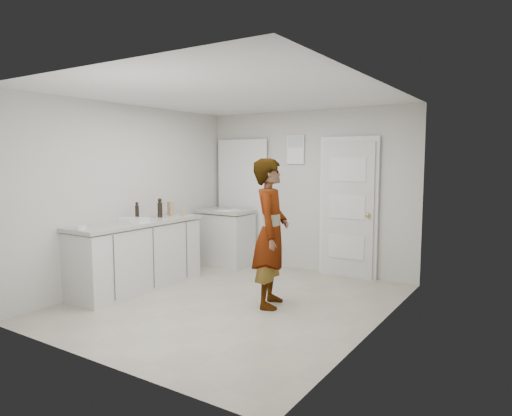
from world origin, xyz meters
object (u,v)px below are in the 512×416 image
Objects in this scene: spice_jar at (184,213)px; baking_dish at (134,220)px; oil_cruet_b at (137,211)px; oil_cruet_a at (160,208)px; person at (271,233)px; egg_bowl at (81,228)px; cake_mix_box at (170,209)px.

spice_jar reaches higher than baking_dish.
baking_dish is (0.21, -0.25, -0.09)m from oil_cruet_b.
person is at bearing -2.84° from oil_cruet_a.
egg_bowl is (-0.04, -0.77, -0.00)m from baking_dish.
spice_jar is at bearing 55.37° from person.
baking_dish is (0.09, -0.57, -0.10)m from oil_cruet_a.
egg_bowl is (0.05, -1.34, -0.11)m from oil_cruet_a.
oil_cruet_b is (-0.27, -0.65, 0.07)m from spice_jar.
cake_mix_box is 0.84m from baking_dish.
person is 19.74× the size of spice_jar.
spice_jar is 0.72× the size of egg_bowl.
oil_cruet_a reaches higher than egg_bowl.
person is 14.13× the size of egg_bowl.
oil_cruet_a reaches higher than spice_jar.
oil_cruet_a is at bearing 66.18° from person.
oil_cruet_b reaches higher than spice_jar.
person is at bearing -13.65° from spice_jar.
baking_dish is (0.13, -0.83, -0.07)m from cake_mix_box.
spice_jar is (0.19, 0.07, -0.06)m from cake_mix_box.
baking_dish is at bearing -57.81° from cake_mix_box.
oil_cruet_a is 1.15× the size of oil_cruet_b.
oil_cruet_b is at bearing 99.23° from egg_bowl.
cake_mix_box is at bearing 99.19° from baking_dish.
spice_jar is 0.90m from baking_dish.
oil_cruet_b is at bearing 75.40° from person.
baking_dish is at bearing -93.83° from spice_jar.
cake_mix_box is at bearing -160.12° from spice_jar.
person reaches higher than baking_dish.
oil_cruet_b is 1.93× the size of egg_bowl.
cake_mix_box is 0.26m from oil_cruet_a.
oil_cruet_a reaches higher than oil_cruet_b.
cake_mix_box is 0.21m from spice_jar.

